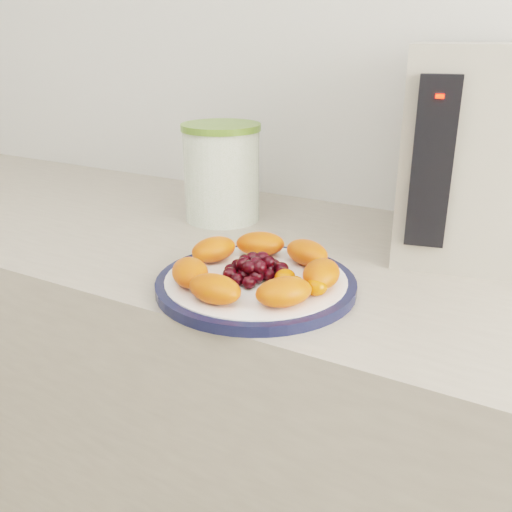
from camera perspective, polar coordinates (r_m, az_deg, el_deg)
The scene contains 10 objects.
counter at distance 1.17m, azimuth 7.17°, elevation -21.17°, with size 3.50×0.60×0.90m, color #ADA08F.
cabinet_face at distance 1.19m, azimuth 7.10°, elevation -22.24°, with size 3.48×0.58×0.84m, color #9A7A5C.
plate_rim at distance 0.80m, azimuth 0.00°, elevation -2.82°, with size 0.28×0.28×0.01m, color #121735.
plate_face at distance 0.80m, azimuth 0.00°, elevation -2.76°, with size 0.26×0.26×0.02m, color white.
canister at distance 1.10m, azimuth -3.43°, elevation 8.01°, with size 0.14×0.14×0.17m, color #3B6813.
canister_lid at distance 1.08m, azimuth -3.54°, elevation 12.76°, with size 0.15×0.15×0.01m, color olive.
appliance_body at distance 0.98m, azimuth 20.02°, elevation 9.80°, with size 0.19×0.26×0.32m, color #A8A090.
appliance_panel at distance 0.85m, azimuth 17.20°, elevation 8.81°, with size 0.06×0.02×0.24m, color black.
appliance_led at distance 0.82m, azimuth 17.91°, elevation 14.97°, with size 0.01×0.01×0.01m, color #FF0C05.
fruit_plate at distance 0.79m, azimuth 0.22°, elevation -1.15°, with size 0.24×0.24×0.04m.
Camera 1 is at (0.31, 0.39, 1.24)m, focal length 40.00 mm.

